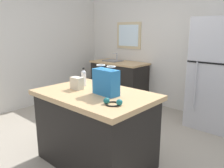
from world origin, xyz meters
TOP-DOWN VIEW (x-y plane):
  - ground at (0.00, 0.00)m, footprint 5.78×5.78m
  - back_wall at (-0.02, 2.22)m, footprint 4.81×0.13m
  - left_wall at (-2.41, 0.00)m, footprint 0.10×4.44m
  - kitchen_island at (0.24, -0.30)m, footprint 1.39×0.93m
  - refrigerator at (0.96, 1.81)m, footprint 0.80×0.70m
  - sink_counter at (-1.21, 1.84)m, footprint 1.30×0.63m
  - shopping_bag at (0.40, -0.27)m, footprint 0.33×0.17m
  - small_box at (-0.04, -0.34)m, footprint 0.16×0.10m
  - bottle at (-0.11, -0.16)m, footprint 0.06×0.06m
  - ear_defenders at (0.69, -0.48)m, footprint 0.19×0.19m

SIDE VIEW (x-z plane):
  - ground at x=0.00m, z-range 0.00..0.00m
  - kitchen_island at x=0.24m, z-range 0.00..0.91m
  - sink_counter at x=-1.21m, z-range -0.08..1.02m
  - refrigerator at x=0.96m, z-range 0.00..1.83m
  - ear_defenders at x=0.69m, z-range 0.90..0.96m
  - small_box at x=-0.04m, z-range 0.91..1.06m
  - bottle at x=-0.11m, z-range 0.90..1.14m
  - shopping_bag at x=0.40m, z-range 0.89..1.23m
  - left_wall at x=-2.41m, z-range 0.00..2.53m
  - back_wall at x=-0.02m, z-range 0.00..2.53m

